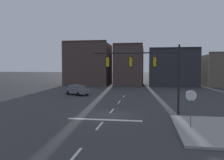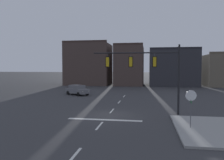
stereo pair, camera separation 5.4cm
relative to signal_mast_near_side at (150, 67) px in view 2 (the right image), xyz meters
The scene contains 8 objects.
ground_plane 6.00m from the signal_mast_near_side, 162.91° to the right, with size 400.00×400.00×0.00m, color #353538.
sidewalk_near_corner 8.06m from the signal_mast_near_side, 50.04° to the right, with size 5.00×8.00×0.15m, color gray.
stop_bar_paint 6.68m from the signal_mast_near_side, 140.18° to the right, with size 6.40×0.50×0.01m, color silver.
lane_centreline 5.94m from the signal_mast_near_side, 167.66° to the left, with size 0.16×26.40×0.01m.
signal_mast_near_side is the anchor object (origin of this frame).
stop_sign 6.34m from the signal_mast_near_side, 60.93° to the right, with size 0.76×0.64×2.83m.
car_lot_nearside 17.87m from the signal_mast_near_side, 131.05° to the left, with size 4.61×4.07×1.61m.
building_row 36.00m from the signal_mast_near_side, 81.87° to the left, with size 56.31×10.70×11.02m.
Camera 2 is at (3.63, -20.52, 4.43)m, focal length 35.96 mm.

